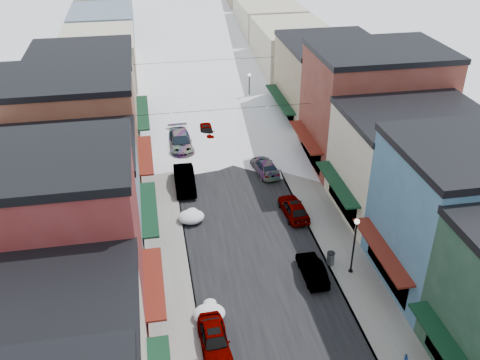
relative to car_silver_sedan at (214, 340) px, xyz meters
name	(u,v)px	position (x,y,z in m)	size (l,w,h in m)	color
road	(202,96)	(4.30, 42.54, -0.73)	(10.00, 160.00, 0.01)	black
sidewalk_left	(151,98)	(-2.30, 42.54, -0.66)	(3.20, 160.00, 0.15)	gray
sidewalk_right	(251,92)	(10.90, 42.54, -0.66)	(3.20, 160.00, 0.15)	gray
curb_left	(163,98)	(-0.75, 42.54, -0.66)	(0.10, 160.00, 0.15)	slate
curb_right	(240,93)	(9.35, 42.54, -0.66)	(0.10, 160.00, 0.15)	slate
bldg_l_brick_near	(42,254)	(-9.39, 3.04, 5.52)	(12.30, 8.20, 12.50)	maroon
bldg_l_grayblue	(70,201)	(-8.89, 11.54, 3.77)	(11.30, 9.20, 9.00)	gray
bldg_l_brick_far	(65,137)	(-9.89, 20.54, 4.77)	(13.30, 9.20, 11.00)	brown
bldg_l_tan	(86,100)	(-8.89, 30.54, 4.27)	(11.30, 11.20, 10.00)	#9B8166
bldg_r_blue	(465,216)	(17.49, 3.54, 4.52)	(11.30, 9.20, 10.50)	teal
bldg_r_cream	(409,163)	(17.99, 12.54, 3.77)	(12.30, 9.20, 9.00)	beige
bldg_r_brick_far	(374,107)	(18.49, 21.54, 5.02)	(13.30, 9.20, 11.50)	maroon
bldg_r_tan	(329,83)	(17.49, 31.54, 4.02)	(11.30, 11.20, 9.50)	#948261
distant_blocks	(184,22)	(4.30, 65.54, 3.26)	(34.00, 55.00, 8.00)	gray
overhead_cables	(214,82)	(4.30, 30.04, 5.46)	(16.40, 15.04, 0.04)	black
car_silver_sedan	(214,340)	(0.00, 0.00, 0.00)	(1.74, 4.33, 1.47)	#A2A4AA
car_dark_hatch	(185,179)	(0.00, 19.56, 0.11)	(1.79, 5.12, 1.69)	black
car_silver_wagon	(180,142)	(0.28, 27.50, 0.13)	(2.42, 5.94, 1.72)	gray
car_green_sedan	(312,269)	(7.80, 5.38, -0.08)	(1.40, 4.02, 1.32)	black
car_gray_suv	(294,208)	(8.60, 13.29, 0.01)	(1.76, 4.38, 1.49)	gray
car_black_sedan	(265,166)	(7.86, 21.00, -0.07)	(1.88, 4.63, 1.34)	black
car_lane_silver	(206,132)	(3.28, 29.78, 0.00)	(1.75, 4.35, 1.48)	gray
car_lane_white	(202,56)	(6.15, 57.37, -0.06)	(2.25, 4.88, 1.36)	silver
trash_can	(331,258)	(9.50, 6.38, -0.08)	(0.59, 0.59, 1.00)	slate
streetlamp_near	(355,239)	(10.66, 5.25, 2.28)	(0.38, 0.38, 4.55)	black
streetlamp_far	(249,86)	(9.50, 37.08, 2.15)	(0.36, 0.36, 4.35)	black
snow_pile_mid	(209,313)	(0.02, 2.65, -0.31)	(2.12, 2.50, 0.90)	white
snow_pile_far	(191,216)	(0.02, 14.01, -0.29)	(2.19, 2.55, 0.93)	white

